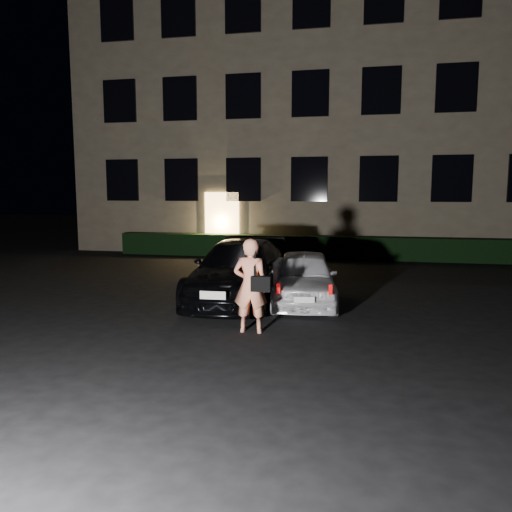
# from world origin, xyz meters

# --- Properties ---
(ground) EXTENTS (80.00, 80.00, 0.00)m
(ground) POSITION_xyz_m (0.00, 0.00, 0.00)
(ground) COLOR black
(ground) RESTS_ON ground
(building) EXTENTS (20.00, 8.11, 12.00)m
(building) POSITION_xyz_m (-0.00, 14.99, 6.00)
(building) COLOR brown
(building) RESTS_ON ground
(hedge) EXTENTS (15.00, 0.70, 0.85)m
(hedge) POSITION_xyz_m (0.00, 10.50, 0.42)
(hedge) COLOR black
(hedge) RESTS_ON ground
(sedan) EXTENTS (2.14, 4.84, 1.36)m
(sedan) POSITION_xyz_m (-0.77, 2.74, 0.68)
(sedan) COLOR black
(sedan) RESTS_ON ground
(hatch) EXTENTS (1.81, 3.67, 1.20)m
(hatch) POSITION_xyz_m (0.76, 2.61, 0.60)
(hatch) COLOR white
(hatch) RESTS_ON ground
(man) EXTENTS (0.70, 0.42, 1.71)m
(man) POSITION_xyz_m (0.09, 0.06, 0.86)
(man) COLOR #FF946E
(man) RESTS_ON ground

